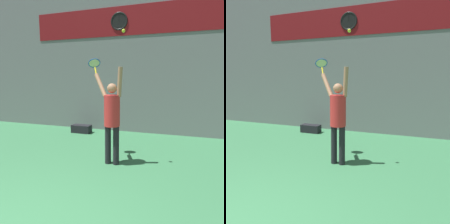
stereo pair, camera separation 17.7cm
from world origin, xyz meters
TOP-DOWN VIEW (x-y plane):
  - back_wall at (0.00, 6.09)m, footprint 18.00×0.10m
  - sponsor_banner at (0.00, 6.03)m, footprint 6.83×0.02m
  - scoreboard_clock at (-0.30, 6.01)m, footprint 0.58×0.05m
  - tennis_player at (0.44, 3.11)m, footprint 0.76×0.47m
  - tennis_racket at (-0.13, 3.52)m, footprint 0.37×0.38m
  - tennis_ball at (0.69, 3.09)m, footprint 0.07×0.07m
  - equipment_bag at (-1.43, 5.38)m, footprint 0.65×0.32m

SIDE VIEW (x-z plane):
  - equipment_bag at x=-1.43m, z-range 0.00..0.26m
  - tennis_player at x=0.44m, z-range 0.03..2.10m
  - tennis_racket at x=-0.13m, z-range 1.98..2.35m
  - back_wall at x=0.00m, z-range 0.00..5.00m
  - tennis_ball at x=0.69m, z-range 2.72..2.78m
  - sponsor_banner at x=0.00m, z-range 3.23..4.15m
  - scoreboard_clock at x=-0.30m, z-range 3.40..3.98m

